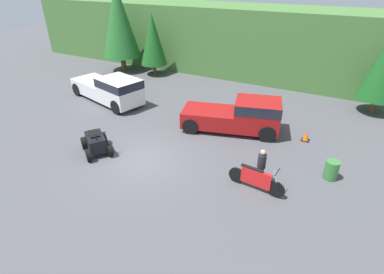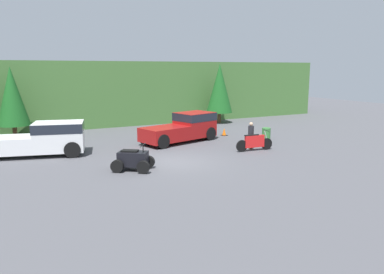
{
  "view_description": "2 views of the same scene",
  "coord_description": "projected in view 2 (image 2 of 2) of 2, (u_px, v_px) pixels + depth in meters",
  "views": [
    {
      "loc": [
        7.82,
        -9.59,
        7.98
      ],
      "look_at": [
        1.88,
        1.56,
        0.95
      ],
      "focal_mm": 28.0,
      "sensor_mm": 36.0,
      "label": 1
    },
    {
      "loc": [
        -7.91,
        -17.56,
        4.92
      ],
      "look_at": [
        1.88,
        1.56,
        0.95
      ],
      "focal_mm": 35.0,
      "sensor_mm": 36.0,
      "label": 2
    }
  ],
  "objects": [
    {
      "name": "hillside_backdrop",
      "position": [
        100.0,
        93.0,
        33.31
      ],
      "size": [
        44.0,
        6.0,
        5.48
      ],
      "color": "#477538",
      "rests_on": "ground_plane"
    },
    {
      "name": "traffic_cone",
      "position": [
        224.0,
        132.0,
        27.64
      ],
      "size": [
        0.42,
        0.42,
        0.55
      ],
      "color": "black",
      "rests_on": "ground_plane"
    },
    {
      "name": "dirt_bike",
      "position": [
        255.0,
        142.0,
        22.49
      ],
      "size": [
        2.43,
        0.6,
        1.21
      ],
      "rotation": [
        0.0,
        0.0,
        -0.1
      ],
      "color": "black",
      "rests_on": "ground_plane"
    },
    {
      "name": "tree_mid_left",
      "position": [
        12.0,
        96.0,
        26.2
      ],
      "size": [
        2.22,
        2.22,
        5.05
      ],
      "color": "brown",
      "rests_on": "ground_plane"
    },
    {
      "name": "pickup_truck_second",
      "position": [
        40.0,
        138.0,
        21.13
      ],
      "size": [
        6.3,
        3.43,
        1.9
      ],
      "rotation": [
        0.0,
        0.0,
        -0.25
      ],
      "color": "white",
      "rests_on": "ground_plane"
    },
    {
      "name": "tree_mid_right",
      "position": [
        220.0,
        88.0,
        33.57
      ],
      "size": [
        2.34,
        2.34,
        5.32
      ],
      "color": "brown",
      "rests_on": "ground_plane"
    },
    {
      "name": "rider_person",
      "position": [
        251.0,
        135.0,
        22.83
      ],
      "size": [
        0.43,
        0.43,
        1.68
      ],
      "rotation": [
        0.0,
        0.0,
        -0.3
      ],
      "color": "brown",
      "rests_on": "ground_plane"
    },
    {
      "name": "quad_atv",
      "position": [
        133.0,
        160.0,
        18.18
      ],
      "size": [
        2.26,
        2.09,
        1.29
      ],
      "rotation": [
        0.0,
        0.0,
        -0.6
      ],
      "color": "black",
      "rests_on": "ground_plane"
    },
    {
      "name": "ground_plane",
      "position": [
        174.0,
        162.0,
        19.81
      ],
      "size": [
        80.0,
        80.0,
        0.0
      ],
      "primitive_type": "plane",
      "color": "#4C4C51"
    },
    {
      "name": "steel_barrel",
      "position": [
        266.0,
        134.0,
        25.67
      ],
      "size": [
        0.58,
        0.58,
        0.88
      ],
      "color": "#387A38",
      "rests_on": "ground_plane"
    },
    {
      "name": "pickup_truck_red",
      "position": [
        185.0,
        127.0,
        25.36
      ],
      "size": [
        5.68,
        3.38,
        1.9
      ],
      "rotation": [
        0.0,
        0.0,
        0.27
      ],
      "color": "maroon",
      "rests_on": "ground_plane"
    }
  ]
}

